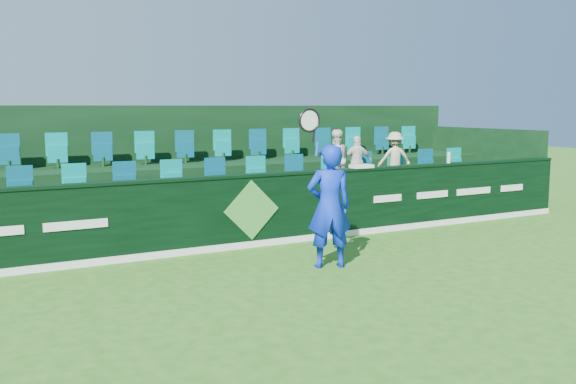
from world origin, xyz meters
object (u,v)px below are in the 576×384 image
spectator_left (335,159)px  drinks_bottle (449,157)px  tennis_player (329,206)px  spectator_right (395,158)px  spectator_middle (357,161)px  towel (362,166)px

spectator_left → drinks_bottle: spectator_left is taller
tennis_player → spectator_left: 3.81m
spectator_right → drinks_bottle: size_ratio=4.94×
drinks_bottle → spectator_left: bearing=153.2°
spectator_middle → drinks_bottle: size_ratio=4.66×
spectator_left → spectator_right: size_ratio=1.07×
spectator_left → drinks_bottle: size_ratio=5.27×
spectator_right → towel: spectator_right is taller
spectator_left → drinks_bottle: 2.49m
tennis_player → spectator_right: (3.75, 3.12, 0.40)m
spectator_middle → spectator_right: 1.04m
spectator_middle → drinks_bottle: bearing=162.8°
tennis_player → towel: tennis_player is taller
spectator_left → spectator_middle: bearing=-171.7°
towel → spectator_right: bearing=33.2°
spectator_left → towel: (-0.10, -1.12, -0.06)m
spectator_middle → tennis_player: bearing=66.0°
spectator_middle → towel: size_ratio=2.63×
spectator_middle → towel: (-0.68, -1.12, 0.02)m
towel → drinks_bottle: drinks_bottle is taller
spectator_right → drinks_bottle: bearing=139.5°
towel → drinks_bottle: 2.32m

